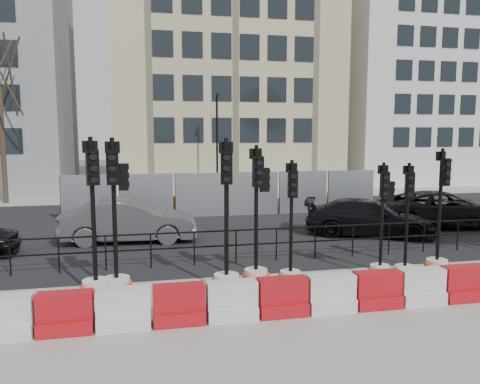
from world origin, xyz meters
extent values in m
plane|color=#51514C|center=(0.00, 0.00, 0.00)|extent=(120.00, 120.00, 0.00)
cube|color=gray|center=(0.00, -3.00, 0.01)|extent=(40.00, 6.00, 0.02)
cube|color=black|center=(0.00, 7.00, 0.01)|extent=(40.00, 14.00, 0.03)
cube|color=gray|center=(0.00, 16.00, 0.01)|extent=(40.00, 4.00, 0.02)
cube|color=#C6BE91|center=(2.00, 22.00, 9.00)|extent=(15.00, 10.00, 18.00)
cube|color=silver|center=(17.00, 22.00, 8.00)|extent=(12.00, 9.00, 16.00)
cylinder|color=black|center=(-7.20, 1.20, 0.50)|extent=(0.04, 0.04, 1.00)
cylinder|color=black|center=(-6.00, 1.20, 0.50)|extent=(0.04, 0.04, 1.00)
cylinder|color=black|center=(-4.80, 1.20, 0.50)|extent=(0.04, 0.04, 1.00)
cylinder|color=black|center=(-3.60, 1.20, 0.50)|extent=(0.04, 0.04, 1.00)
cylinder|color=black|center=(-2.40, 1.20, 0.50)|extent=(0.04, 0.04, 1.00)
cylinder|color=black|center=(-1.20, 1.20, 0.50)|extent=(0.04, 0.04, 1.00)
cylinder|color=black|center=(0.00, 1.20, 0.50)|extent=(0.04, 0.04, 1.00)
cylinder|color=black|center=(1.20, 1.20, 0.50)|extent=(0.04, 0.04, 1.00)
cylinder|color=black|center=(2.40, 1.20, 0.50)|extent=(0.04, 0.04, 1.00)
cylinder|color=black|center=(3.60, 1.20, 0.50)|extent=(0.04, 0.04, 1.00)
cylinder|color=black|center=(4.80, 1.20, 0.50)|extent=(0.04, 0.04, 1.00)
cylinder|color=black|center=(6.00, 1.20, 0.50)|extent=(0.04, 0.04, 1.00)
cube|color=black|center=(0.00, 1.20, 0.98)|extent=(18.00, 0.04, 0.04)
cube|color=black|center=(0.00, 1.20, 0.55)|extent=(18.00, 0.04, 0.04)
cube|color=#999CA1|center=(-6.00, 9.00, 1.00)|extent=(2.30, 0.05, 2.00)
cylinder|color=black|center=(-7.15, 9.00, 1.00)|extent=(0.05, 0.05, 2.00)
cube|color=#999CA1|center=(-3.60, 9.00, 1.00)|extent=(2.30, 0.05, 2.00)
cylinder|color=black|center=(-4.75, 9.00, 1.00)|extent=(0.05, 0.05, 2.00)
cube|color=#999CA1|center=(-1.20, 9.00, 1.00)|extent=(2.30, 0.05, 2.00)
cylinder|color=black|center=(-2.35, 9.00, 1.00)|extent=(0.05, 0.05, 2.00)
cube|color=#999CA1|center=(1.20, 9.00, 1.00)|extent=(2.30, 0.05, 2.00)
cylinder|color=black|center=(0.05, 9.00, 1.00)|extent=(0.05, 0.05, 2.00)
cube|color=#999CA1|center=(3.60, 9.00, 1.00)|extent=(2.30, 0.05, 2.00)
cylinder|color=black|center=(2.45, 9.00, 1.00)|extent=(0.05, 0.05, 2.00)
cube|color=#999CA1|center=(6.00, 9.00, 1.00)|extent=(2.30, 0.05, 2.00)
cylinder|color=black|center=(4.85, 9.00, 1.00)|extent=(0.05, 0.05, 2.00)
cube|color=#D0590D|center=(-4.00, 10.50, 0.40)|extent=(1.00, 0.40, 0.80)
cube|color=#D0590D|center=(-2.00, 10.50, 0.40)|extent=(1.00, 0.40, 0.80)
cube|color=#D0590D|center=(0.00, 10.50, 0.40)|extent=(1.00, 0.40, 0.80)
cube|color=#D0590D|center=(2.00, 10.50, 0.40)|extent=(1.00, 0.40, 0.80)
cube|color=#D0590D|center=(4.00, 10.50, 0.40)|extent=(1.00, 0.40, 0.80)
cube|color=#D0590D|center=(6.00, 10.50, 0.40)|extent=(1.00, 0.40, 0.80)
cylinder|color=black|center=(0.50, 15.00, 3.00)|extent=(0.12, 0.12, 6.00)
cube|color=black|center=(0.50, 14.75, 5.90)|extent=(0.12, 0.50, 0.12)
cylinder|color=#473828|center=(-11.00, 15.50, 3.15)|extent=(0.28, 0.28, 6.30)
cube|color=silver|center=(-6.30, -2.80, 0.15)|extent=(1.00, 0.50, 0.30)
cube|color=silver|center=(-6.30, -2.80, 0.55)|extent=(1.00, 0.35, 0.50)
cube|color=red|center=(-5.25, -2.80, 0.15)|extent=(1.00, 0.50, 0.30)
cube|color=red|center=(-5.25, -2.80, 0.55)|extent=(1.00, 0.35, 0.50)
cube|color=silver|center=(-4.20, -2.80, 0.15)|extent=(1.00, 0.50, 0.30)
cube|color=silver|center=(-4.20, -2.80, 0.55)|extent=(1.00, 0.35, 0.50)
cube|color=red|center=(-3.15, -2.80, 0.15)|extent=(1.00, 0.50, 0.30)
cube|color=red|center=(-3.15, -2.80, 0.55)|extent=(1.00, 0.35, 0.50)
cube|color=silver|center=(-2.10, -2.80, 0.15)|extent=(1.00, 0.50, 0.30)
cube|color=silver|center=(-2.10, -2.80, 0.55)|extent=(1.00, 0.35, 0.50)
cube|color=red|center=(-1.05, -2.80, 0.15)|extent=(1.00, 0.50, 0.30)
cube|color=red|center=(-1.05, -2.80, 0.55)|extent=(1.00, 0.35, 0.50)
cube|color=silver|center=(0.00, -2.80, 0.15)|extent=(1.00, 0.50, 0.30)
cube|color=silver|center=(0.00, -2.80, 0.55)|extent=(1.00, 0.35, 0.50)
cube|color=red|center=(1.05, -2.80, 0.15)|extent=(1.00, 0.50, 0.30)
cube|color=red|center=(1.05, -2.80, 0.55)|extent=(1.00, 0.35, 0.50)
cube|color=silver|center=(2.10, -2.80, 0.15)|extent=(1.00, 0.50, 0.30)
cube|color=silver|center=(2.10, -2.80, 0.55)|extent=(1.00, 0.35, 0.50)
cube|color=red|center=(3.15, -2.80, 0.15)|extent=(1.00, 0.50, 0.30)
cube|color=red|center=(3.15, -2.80, 0.55)|extent=(1.00, 0.35, 0.50)
cylinder|color=silver|center=(-4.87, -0.97, 0.22)|extent=(0.60, 0.60, 0.44)
torus|color=#FF3B0D|center=(-4.87, -0.97, 0.13)|extent=(0.72, 0.72, 0.06)
torus|color=#FF3B0D|center=(-4.87, -0.97, 0.22)|extent=(0.72, 0.72, 0.06)
torus|color=#FF3B0D|center=(-4.87, -0.97, 0.31)|extent=(0.72, 0.72, 0.06)
cylinder|color=black|center=(-4.87, -0.97, 1.99)|extent=(0.10, 0.10, 3.32)
cube|color=black|center=(-4.83, -1.10, 2.98)|extent=(0.30, 0.22, 0.77)
cylinder|color=black|center=(-4.81, -1.18, 2.74)|extent=(0.17, 0.10, 0.17)
cylinder|color=black|center=(-4.81, -1.18, 2.98)|extent=(0.17, 0.10, 0.17)
cylinder|color=black|center=(-4.81, -1.18, 3.23)|extent=(0.17, 0.10, 0.17)
cube|color=black|center=(-4.89, -0.90, 3.43)|extent=(0.33, 0.12, 0.27)
cylinder|color=silver|center=(-4.42, -0.87, 0.22)|extent=(0.59, 0.59, 0.44)
torus|color=#FF3B0D|center=(-4.42, -0.87, 0.13)|extent=(0.72, 0.72, 0.06)
torus|color=#FF3B0D|center=(-4.42, -0.87, 0.22)|extent=(0.72, 0.72, 0.06)
torus|color=#FF3B0D|center=(-4.42, -0.87, 0.31)|extent=(0.72, 0.72, 0.06)
cylinder|color=black|center=(-4.42, -0.87, 1.98)|extent=(0.10, 0.10, 3.30)
cube|color=black|center=(-4.42, -1.00, 2.97)|extent=(0.27, 0.16, 0.77)
cylinder|color=black|center=(-4.42, -1.09, 2.73)|extent=(0.17, 0.06, 0.17)
cylinder|color=black|center=(-4.42, -1.09, 2.97)|extent=(0.17, 0.06, 0.17)
cylinder|color=black|center=(-4.42, -1.09, 3.21)|extent=(0.17, 0.06, 0.17)
cube|color=black|center=(-4.42, -0.80, 3.41)|extent=(0.33, 0.04, 0.26)
cube|color=black|center=(-4.20, -0.87, 2.75)|extent=(0.22, 0.15, 0.61)
cylinder|color=silver|center=(-1.91, -1.16, 0.22)|extent=(0.59, 0.59, 0.44)
torus|color=#FF3B0D|center=(-1.91, -1.16, 0.13)|extent=(0.71, 0.71, 0.05)
torus|color=#FF3B0D|center=(-1.91, -1.16, 0.22)|extent=(0.71, 0.71, 0.05)
torus|color=#FF3B0D|center=(-1.91, -1.16, 0.31)|extent=(0.71, 0.71, 0.05)
cylinder|color=black|center=(-1.91, -1.16, 1.97)|extent=(0.10, 0.10, 3.29)
cube|color=black|center=(-1.92, -1.29, 2.96)|extent=(0.28, 0.18, 0.77)
cylinder|color=black|center=(-1.94, -1.37, 2.72)|extent=(0.17, 0.07, 0.16)
cylinder|color=black|center=(-1.94, -1.37, 2.96)|extent=(0.17, 0.07, 0.16)
cylinder|color=black|center=(-1.94, -1.37, 3.20)|extent=(0.17, 0.07, 0.16)
cube|color=black|center=(-1.90, -1.09, 3.40)|extent=(0.33, 0.07, 0.26)
cylinder|color=silver|center=(-1.12, -0.82, 0.21)|extent=(0.56, 0.56, 0.42)
torus|color=#FF3B0D|center=(-1.12, -0.82, 0.13)|extent=(0.68, 0.68, 0.05)
torus|color=#FF3B0D|center=(-1.12, -0.82, 0.21)|extent=(0.68, 0.68, 0.05)
torus|color=#FF3B0D|center=(-1.12, -0.82, 0.29)|extent=(0.68, 0.68, 0.05)
cylinder|color=black|center=(-1.12, -0.82, 1.88)|extent=(0.09, 0.09, 3.14)
cube|color=black|center=(-1.10, -0.95, 2.82)|extent=(0.26, 0.17, 0.73)
cylinder|color=black|center=(-1.10, -1.03, 2.59)|extent=(0.16, 0.07, 0.16)
cylinder|color=black|center=(-1.10, -1.03, 2.82)|extent=(0.16, 0.07, 0.16)
cylinder|color=black|center=(-1.10, -1.03, 3.05)|extent=(0.16, 0.07, 0.16)
cube|color=black|center=(-1.12, -0.76, 3.24)|extent=(0.32, 0.06, 0.25)
cube|color=black|center=(-0.91, -0.80, 2.61)|extent=(0.22, 0.15, 0.57)
cylinder|color=silver|center=(-0.29, -1.01, 0.19)|extent=(0.51, 0.51, 0.37)
torus|color=#FF3B0D|center=(-0.29, -1.01, 0.11)|extent=(0.61, 0.61, 0.05)
torus|color=#FF3B0D|center=(-0.29, -1.01, 0.19)|extent=(0.61, 0.61, 0.05)
torus|color=#FF3B0D|center=(-0.29, -1.01, 0.26)|extent=(0.61, 0.61, 0.05)
cylinder|color=black|center=(-0.29, -1.01, 1.69)|extent=(0.08, 0.08, 2.81)
cube|color=black|center=(-0.30, -1.13, 2.53)|extent=(0.24, 0.15, 0.66)
cylinder|color=black|center=(-0.31, -1.20, 2.32)|extent=(0.14, 0.06, 0.14)
cylinder|color=black|center=(-0.31, -1.20, 2.53)|extent=(0.14, 0.06, 0.14)
cylinder|color=black|center=(-0.31, -1.20, 2.74)|extent=(0.14, 0.06, 0.14)
cube|color=black|center=(-0.28, -0.96, 2.90)|extent=(0.28, 0.06, 0.22)
cylinder|color=silver|center=(2.14, -0.95, 0.18)|extent=(0.49, 0.49, 0.36)
torus|color=#FF3B0D|center=(2.14, -0.95, 0.11)|extent=(0.59, 0.59, 0.05)
torus|color=#FF3B0D|center=(2.14, -0.95, 0.18)|extent=(0.59, 0.59, 0.05)
torus|color=#FF3B0D|center=(2.14, -0.95, 0.25)|extent=(0.59, 0.59, 0.05)
cylinder|color=black|center=(2.14, -0.95, 1.64)|extent=(0.08, 0.08, 2.73)
cube|color=black|center=(2.12, -1.06, 2.46)|extent=(0.24, 0.16, 0.64)
cylinder|color=black|center=(2.11, -1.13, 2.26)|extent=(0.14, 0.07, 0.14)
cylinder|color=black|center=(2.11, -1.13, 2.46)|extent=(0.14, 0.07, 0.14)
cylinder|color=black|center=(2.11, -1.13, 2.66)|extent=(0.14, 0.07, 0.14)
cube|color=black|center=(2.15, -0.90, 2.82)|extent=(0.27, 0.07, 0.22)
cube|color=black|center=(2.32, -0.98, 2.27)|extent=(0.20, 0.15, 0.50)
cylinder|color=silver|center=(2.74, -1.12, 0.18)|extent=(0.49, 0.49, 0.36)
torus|color=#FF3B0D|center=(2.74, -1.12, 0.11)|extent=(0.59, 0.59, 0.05)
torus|color=#FF3B0D|center=(2.74, -1.12, 0.18)|extent=(0.59, 0.59, 0.05)
torus|color=#FF3B0D|center=(2.74, -1.12, 0.25)|extent=(0.59, 0.59, 0.05)
cylinder|color=black|center=(2.74, -1.12, 1.63)|extent=(0.08, 0.08, 2.72)
cube|color=black|center=(2.71, -1.22, 2.45)|extent=(0.24, 0.18, 0.63)
cylinder|color=black|center=(2.69, -1.29, 2.25)|extent=(0.14, 0.08, 0.14)
cylinder|color=black|center=(2.69, -1.29, 2.45)|extent=(0.14, 0.08, 0.14)
cylinder|color=black|center=(2.69, -1.29, 2.65)|extent=(0.14, 0.08, 0.14)
cube|color=black|center=(2.75, -1.07, 2.81)|extent=(0.27, 0.10, 0.22)
cylinder|color=silver|center=(3.82, -0.89, 0.20)|extent=(0.55, 0.55, 0.40)
torus|color=#FF3B0D|center=(3.82, -0.89, 0.12)|extent=(0.66, 0.66, 0.05)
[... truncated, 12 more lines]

